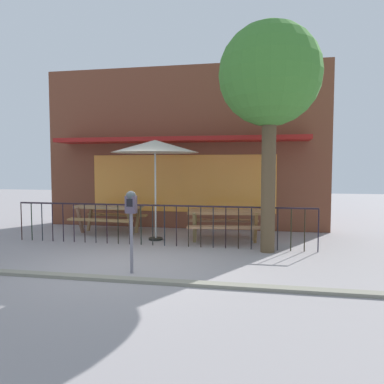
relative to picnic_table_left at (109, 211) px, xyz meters
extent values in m
plane|color=gray|center=(1.81, -3.14, -0.61)|extent=(40.00, 40.00, 0.00)
cube|color=#40190F|center=(1.81, 1.42, -0.61)|extent=(8.56, 0.54, 0.01)
cube|color=brown|center=(1.81, 1.42, 1.80)|extent=(8.56, 0.50, 4.83)
cube|color=orange|center=(1.81, 1.16, 0.74)|extent=(5.56, 0.02, 1.70)
cube|color=maroon|center=(1.81, 0.72, 2.01)|extent=(7.27, 0.91, 0.12)
cube|color=black|center=(1.81, -1.34, 0.34)|extent=(7.19, 0.04, 0.04)
cylinder|color=black|center=(-1.78, -1.34, -0.14)|extent=(0.02, 0.02, 0.95)
cylinder|color=black|center=(-1.49, -1.34, -0.14)|extent=(0.02, 0.02, 0.95)
cylinder|color=black|center=(-1.21, -1.34, -0.14)|extent=(0.02, 0.02, 0.95)
cylinder|color=black|center=(-0.92, -1.34, -0.14)|extent=(0.02, 0.02, 0.95)
cylinder|color=black|center=(-0.63, -1.34, -0.14)|extent=(0.02, 0.02, 0.95)
cylinder|color=black|center=(-0.34, -1.34, -0.14)|extent=(0.02, 0.02, 0.95)
cylinder|color=black|center=(-0.06, -1.34, -0.14)|extent=(0.02, 0.02, 0.95)
cylinder|color=black|center=(0.23, -1.34, -0.14)|extent=(0.02, 0.02, 0.95)
cylinder|color=black|center=(0.52, -1.34, -0.14)|extent=(0.02, 0.02, 0.95)
cylinder|color=black|center=(0.81, -1.34, -0.14)|extent=(0.02, 0.02, 0.95)
cylinder|color=black|center=(1.09, -1.34, -0.14)|extent=(0.02, 0.02, 0.95)
cylinder|color=black|center=(1.38, -1.34, -0.14)|extent=(0.02, 0.02, 0.95)
cylinder|color=black|center=(1.67, -1.34, -0.14)|extent=(0.02, 0.02, 0.95)
cylinder|color=black|center=(1.96, -1.34, -0.14)|extent=(0.02, 0.02, 0.95)
cylinder|color=black|center=(2.24, -1.34, -0.14)|extent=(0.02, 0.02, 0.95)
cylinder|color=black|center=(2.53, -1.34, -0.14)|extent=(0.02, 0.02, 0.95)
cylinder|color=black|center=(2.82, -1.34, -0.14)|extent=(0.02, 0.02, 0.95)
cylinder|color=black|center=(3.11, -1.34, -0.14)|extent=(0.02, 0.02, 0.95)
cylinder|color=black|center=(3.39, -1.34, -0.14)|extent=(0.02, 0.02, 0.95)
cylinder|color=black|center=(3.68, -1.34, -0.14)|extent=(0.02, 0.02, 0.95)
cylinder|color=black|center=(3.97, -1.34, -0.14)|extent=(0.02, 0.02, 0.95)
cylinder|color=black|center=(4.26, -1.34, -0.14)|extent=(0.02, 0.02, 0.95)
cylinder|color=black|center=(4.54, -1.34, -0.14)|extent=(0.02, 0.02, 0.95)
cylinder|color=black|center=(4.83, -1.34, -0.14)|extent=(0.02, 0.02, 0.95)
cylinder|color=black|center=(5.12, -1.34, -0.14)|extent=(0.02, 0.02, 0.95)
cylinder|color=black|center=(5.41, -1.34, -0.14)|extent=(0.02, 0.02, 0.95)
cube|color=#957450|center=(0.00, 0.00, 0.13)|extent=(1.83, 0.84, 0.07)
cube|color=olive|center=(-0.02, -0.55, -0.17)|extent=(1.81, 0.34, 0.05)
cube|color=#A67B44|center=(0.02, 0.55, -0.17)|extent=(1.81, 0.34, 0.05)
cube|color=#845D48|center=(-0.75, -0.25, -0.24)|extent=(0.08, 0.35, 0.78)
cube|color=olive|center=(-0.73, 0.31, -0.24)|extent=(0.08, 0.35, 0.78)
cube|color=olive|center=(0.73, -0.31, -0.24)|extent=(0.08, 0.35, 0.78)
cube|color=brown|center=(0.75, 0.25, -0.24)|extent=(0.08, 0.35, 0.78)
cube|color=#9D6D43|center=(3.28, -0.55, 0.13)|extent=(1.89, 1.00, 0.07)
cube|color=#A3734E|center=(3.36, -1.10, -0.17)|extent=(1.82, 0.51, 0.05)
cube|color=#9E7350|center=(3.21, -0.01, -0.17)|extent=(1.82, 0.51, 0.05)
cube|color=olive|center=(2.59, -0.93, -0.24)|extent=(0.12, 0.36, 0.78)
cube|color=olive|center=(2.51, -0.38, -0.24)|extent=(0.12, 0.36, 0.78)
cube|color=olive|center=(4.05, -0.73, -0.24)|extent=(0.12, 0.36, 0.78)
cube|color=#7F624A|center=(3.98, -0.17, -0.24)|extent=(0.12, 0.36, 0.78)
cylinder|color=black|center=(1.55, -0.70, -0.59)|extent=(0.36, 0.36, 0.05)
cylinder|color=#B1B8B5|center=(1.55, -0.70, 0.62)|extent=(0.04, 0.04, 2.47)
cone|color=beige|center=(1.55, -0.70, 1.75)|extent=(2.19, 2.19, 0.32)
cylinder|color=slate|center=(1.97, -3.61, -0.08)|extent=(0.06, 0.06, 1.06)
cube|color=#514557|center=(1.97, -3.61, 0.59)|extent=(0.18, 0.14, 0.30)
sphere|color=#3F474A|center=(1.97, -3.61, 0.75)|extent=(0.17, 0.17, 0.17)
cube|color=black|center=(1.97, -3.69, 0.63)|extent=(0.11, 0.01, 0.13)
cylinder|color=brown|center=(4.32, -1.52, 0.99)|extent=(0.31, 0.31, 3.21)
sphere|color=#3F7D2F|center=(4.32, -1.52, 3.19)|extent=(2.18, 2.18, 2.18)
cube|color=gray|center=(1.81, -4.08, -0.61)|extent=(11.98, 0.20, 0.11)
camera|label=1|loc=(4.21, -9.72, 1.26)|focal=34.91mm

